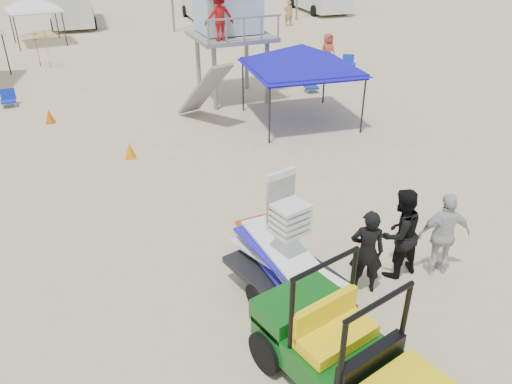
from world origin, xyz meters
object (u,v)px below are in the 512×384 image
object	(u,v)px
lifeguard_tower	(227,9)
canopy_blue	(302,48)
surf_trailer	(285,255)
utility_cart	(344,345)
man_left	(367,252)

from	to	relation	value
lifeguard_tower	canopy_blue	bearing A→B (deg)	-64.11
surf_trailer	canopy_blue	size ratio (longest dim) A/B	0.81
utility_cart	man_left	distance (m)	2.55
man_left	canopy_blue	xyz separation A→B (m)	(2.37, 8.87, 1.68)
canopy_blue	lifeguard_tower	bearing A→B (deg)	115.89
surf_trailer	lifeguard_tower	world-z (taller)	lifeguard_tower
man_left	lifeguard_tower	size ratio (longest dim) A/B	0.39
utility_cart	surf_trailer	bearing A→B (deg)	89.90
lifeguard_tower	canopy_blue	xyz separation A→B (m)	(1.62, -3.33, -0.83)
utility_cart	man_left	bearing A→B (deg)	53.23
man_left	canopy_blue	bearing A→B (deg)	-80.79
surf_trailer	man_left	world-z (taller)	surf_trailer
utility_cart	surf_trailer	distance (m)	2.34
surf_trailer	man_left	distance (m)	1.55
lifeguard_tower	canopy_blue	world-z (taller)	lifeguard_tower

